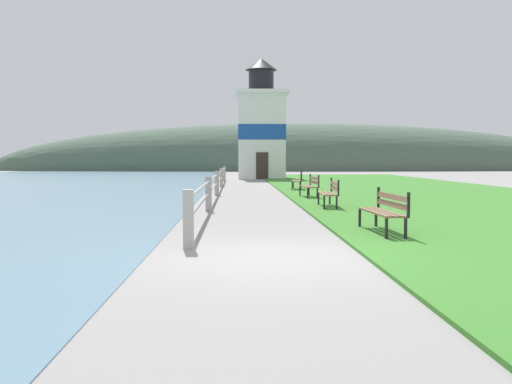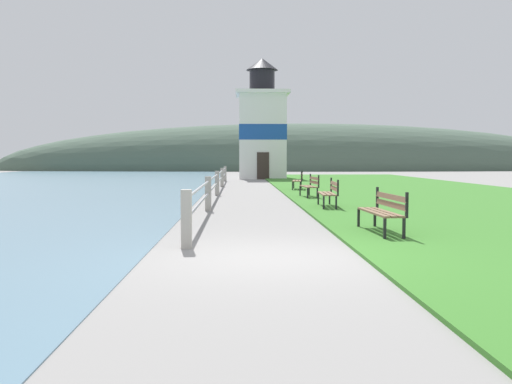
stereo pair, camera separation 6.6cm
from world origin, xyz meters
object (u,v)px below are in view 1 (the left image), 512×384
park_bench_midway (330,191)px  park_bench_far (311,185)px  park_bench_by_lighthouse (298,179)px  park_bench_near (385,209)px  lighthouse (261,128)px

park_bench_midway → park_bench_far: same height
park_bench_far → park_bench_by_lighthouse: bearing=-95.3°
park_bench_near → park_bench_midway: same height
park_bench_near → park_bench_by_lighthouse: size_ratio=1.19×
park_bench_midway → park_bench_by_lighthouse: (0.08, 9.97, -0.00)m
park_bench_near → park_bench_midway: bearing=-91.3°
park_bench_midway → lighthouse: lighthouse is taller
park_bench_near → lighthouse: (-1.19, 32.34, 3.32)m
park_bench_midway → park_bench_far: 4.48m
park_bench_near → lighthouse: 32.53m
lighthouse → park_bench_far: bearing=-87.3°
park_bench_midway → park_bench_far: bearing=-86.9°
park_bench_far → lighthouse: size_ratio=0.18×
park_bench_far → lighthouse: (-1.02, 21.76, 3.33)m
park_bench_near → park_bench_far: same height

